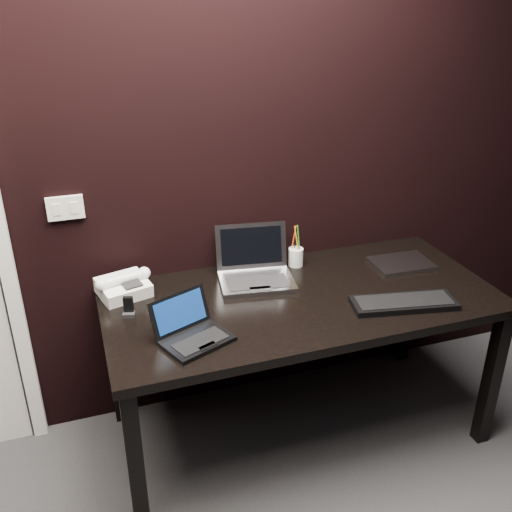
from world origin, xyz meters
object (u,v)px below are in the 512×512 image
object	(u,v)px
desk	(301,311)
silver_laptop	(255,272)
closed_laptop	(401,263)
mobile_phone	(129,309)
ext_keyboard	(404,303)
netbook	(192,332)
pen_cup	(296,256)
desk_phone	(124,286)

from	to	relation	value
desk	silver_laptop	world-z (taller)	silver_laptop
closed_laptop	mobile_phone	size ratio (longest dim) A/B	3.46
silver_laptop	mobile_phone	size ratio (longest dim) A/B	4.47
ext_keyboard	netbook	bearing A→B (deg)	177.66
closed_laptop	pen_cup	world-z (taller)	pen_cup
netbook	silver_laptop	xyz separation A→B (m)	(0.38, 0.38, 0.01)
closed_laptop	desk_phone	distance (m)	1.31
pen_cup	closed_laptop	bearing A→B (deg)	-18.77
mobile_phone	desk	bearing A→B (deg)	-5.86
desk	silver_laptop	size ratio (longest dim) A/B	4.58
ext_keyboard	mobile_phone	xyz separation A→B (m)	(-1.11, 0.29, 0.02)
desk	ext_keyboard	size ratio (longest dim) A/B	3.70
desk	netbook	bearing A→B (deg)	-161.08
silver_laptop	closed_laptop	world-z (taller)	silver_laptop
ext_keyboard	pen_cup	world-z (taller)	pen_cup
netbook	mobile_phone	distance (m)	0.33
pen_cup	desk	bearing A→B (deg)	-107.34
silver_laptop	desk_phone	distance (m)	0.59
desk	closed_laptop	bearing A→B (deg)	11.99
netbook	desk_phone	xyz separation A→B (m)	(-0.20, 0.43, 0.01)
closed_laptop	desk_phone	size ratio (longest dim) A/B	1.13
closed_laptop	mobile_phone	bearing A→B (deg)	-177.95
ext_keyboard	closed_laptop	bearing A→B (deg)	59.55
netbook	pen_cup	world-z (taller)	pen_cup
mobile_phone	pen_cup	xyz separation A→B (m)	(0.82, 0.21, 0.02)
silver_laptop	mobile_phone	distance (m)	0.60
netbook	closed_laptop	world-z (taller)	netbook
desk_phone	ext_keyboard	bearing A→B (deg)	-22.99
mobile_phone	silver_laptop	bearing A→B (deg)	12.32
silver_laptop	pen_cup	xyz separation A→B (m)	(0.23, 0.08, 0.00)
netbook	pen_cup	size ratio (longest dim) A/B	1.53
netbook	closed_laptop	xyz separation A→B (m)	(1.10, 0.30, -0.02)
ext_keyboard	desk_phone	size ratio (longest dim) A/B	1.81
desk	desk_phone	size ratio (longest dim) A/B	6.70
pen_cup	ext_keyboard	bearing A→B (deg)	-60.48
desk	silver_laptop	bearing A→B (deg)	125.27
netbook	silver_laptop	distance (m)	0.54
desk_phone	netbook	bearing A→B (deg)	-64.72
netbook	desk_phone	world-z (taller)	netbook
desk	pen_cup	world-z (taller)	pen_cup
netbook	silver_laptop	bearing A→B (deg)	45.13
silver_laptop	ext_keyboard	distance (m)	0.67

